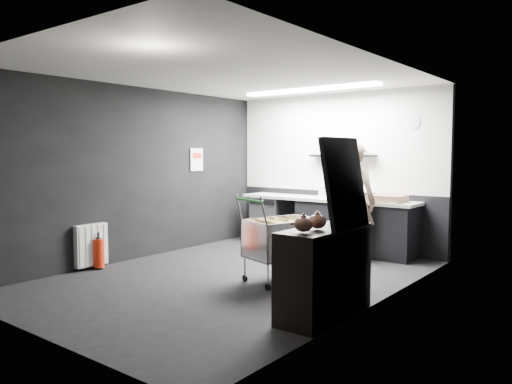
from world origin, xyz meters
The scene contains 22 objects.
floor centered at (0.00, 0.00, 0.00)m, with size 5.50×5.50×0.00m, color black.
ceiling centered at (0.00, 0.00, 2.70)m, with size 5.50×5.50×0.00m, color silver.
wall_back centered at (0.00, 2.75, 1.35)m, with size 5.50×5.50×0.00m, color black.
wall_front centered at (0.00, -2.75, 1.35)m, with size 5.50×5.50×0.00m, color black.
wall_left centered at (-2.00, 0.00, 1.35)m, with size 5.50×5.50×0.00m, color black.
wall_right centered at (2.00, 0.00, 1.35)m, with size 5.50×5.50×0.00m, color black.
kitchen_wall_panel centered at (0.00, 2.73, 1.85)m, with size 3.95×0.02×1.70m, color silver.
dado_panel centered at (0.00, 2.73, 0.50)m, with size 3.95×0.02×1.00m, color black.
floating_shelf centered at (0.20, 2.62, 1.62)m, with size 1.20×0.22×0.04m, color black.
wall_clock centered at (1.40, 2.72, 2.15)m, with size 0.20×0.20×0.03m, color silver.
poster centered at (-1.98, 1.30, 1.55)m, with size 0.02×0.30×0.40m, color white.
poster_red_band centered at (-1.98, 1.30, 1.62)m, with size 0.01×0.22×0.10m, color red.
radiator centered at (-1.94, -0.90, 0.35)m, with size 0.10×0.50×0.60m, color silver.
ceiling_strip centered at (0.00, 1.85, 2.67)m, with size 2.40×0.20×0.04m, color white.
prep_counter centered at (0.14, 2.42, 0.46)m, with size 3.20×0.61×0.90m.
person centered at (0.77, 1.97, 0.92)m, with size 0.67×0.44×1.83m, color beige.
shopping_cart centered at (0.62, 0.23, 0.53)m, with size 0.88×1.18×1.10m.
sideboard centered at (1.76, -0.61, 0.58)m, with size 0.52×1.22×1.83m.
fire_extinguisher centered at (-1.85, -0.84, 0.25)m, with size 0.15×0.15×0.51m.
cardboard_box centered at (1.13, 2.37, 0.95)m, with size 0.54×0.41×0.11m, color #95714F.
pink_tub centered at (0.00, 2.42, 1.00)m, with size 0.20×0.20×0.20m, color beige.
white_container centered at (0.01, 2.37, 0.98)m, with size 0.17×0.13×0.15m, color silver.
Camera 1 is at (4.28, -5.03, 1.68)m, focal length 35.00 mm.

